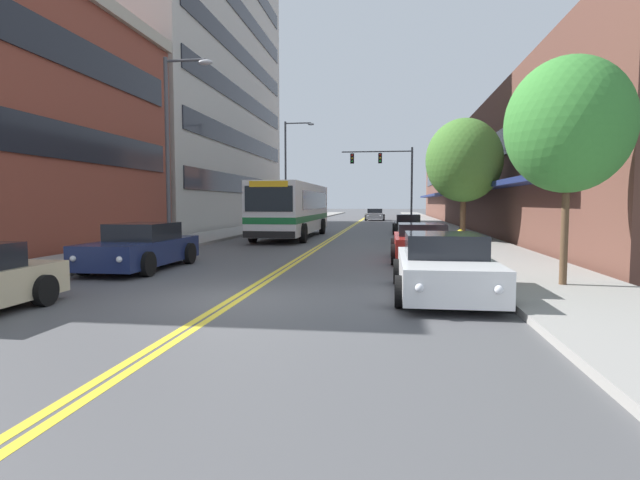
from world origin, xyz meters
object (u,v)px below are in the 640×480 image
(car_navy_parked_left_far, at_px, (141,248))
(street_lamp_left_far, at_px, (289,165))
(city_bus, at_px, (293,207))
(street_lamp_left_near, at_px, (174,139))
(car_charcoal_parked_left_near, at_px, (299,219))
(car_silver_moving_lead, at_px, (375,215))
(fire_hydrant, at_px, (460,240))
(street_tree_right_mid, at_px, (464,160))
(car_black_parked_right_mid, at_px, (408,225))
(car_red_parked_right_far, at_px, (422,243))
(car_white_parked_right_foreground, at_px, (444,267))
(street_tree_right_near, at_px, (568,125))
(traffic_signal_mast, at_px, (388,170))

(car_navy_parked_left_far, distance_m, street_lamp_left_far, 26.70)
(city_bus, relative_size, street_lamp_left_near, 1.58)
(car_charcoal_parked_left_near, distance_m, car_silver_moving_lead, 16.88)
(street_lamp_left_far, bearing_deg, car_charcoal_parked_left_near, 63.49)
(city_bus, xyz_separation_m, car_navy_parked_left_far, (-1.92, -14.55, -1.10))
(street_lamp_left_near, height_order, street_lamp_left_far, street_lamp_left_far)
(car_silver_moving_lead, height_order, street_lamp_left_far, street_lamp_left_far)
(fire_hydrant, bearing_deg, street_tree_right_mid, 80.87)
(car_charcoal_parked_left_near, bearing_deg, car_black_parked_right_mid, -43.88)
(car_silver_moving_lead, bearing_deg, street_lamp_left_near, -99.61)
(car_red_parked_right_far, xyz_separation_m, street_lamp_left_near, (-9.37, 0.67, 3.85))
(car_black_parked_right_mid, distance_m, street_tree_right_mid, 9.21)
(car_navy_parked_left_far, height_order, street_lamp_left_near, street_lamp_left_near)
(city_bus, relative_size, car_red_parked_right_far, 2.58)
(car_white_parked_right_foreground, bearing_deg, street_lamp_left_near, 142.30)
(car_navy_parked_left_far, relative_size, fire_hydrant, 5.76)
(car_charcoal_parked_left_near, distance_m, car_black_parked_right_mid, 12.23)
(street_lamp_left_near, bearing_deg, car_black_parked_right_mid, 57.59)
(car_black_parked_right_mid, bearing_deg, car_navy_parked_left_far, -114.68)
(street_tree_right_near, xyz_separation_m, street_tree_right_mid, (-0.40, 13.09, 0.31))
(street_lamp_left_near, bearing_deg, traffic_signal_mast, 73.61)
(traffic_signal_mast, bearing_deg, street_lamp_left_near, -106.39)
(car_red_parked_right_far, bearing_deg, car_white_parked_right_foreground, -89.51)
(street_lamp_left_near, distance_m, fire_hydrant, 11.78)
(car_white_parked_right_foreground, bearing_deg, street_tree_right_mid, 80.37)
(car_red_parked_right_far, bearing_deg, car_silver_moving_lead, 93.92)
(fire_hydrant, bearing_deg, car_black_parked_right_mid, 96.49)
(car_navy_parked_left_far, distance_m, traffic_signal_mast, 32.88)
(car_navy_parked_left_far, bearing_deg, car_charcoal_parked_left_near, 90.13)
(car_navy_parked_left_far, height_order, street_tree_right_mid, street_tree_right_mid)
(fire_hydrant, bearing_deg, street_tree_right_near, -81.39)
(traffic_signal_mast, distance_m, street_lamp_left_near, 28.80)
(street_lamp_left_near, bearing_deg, street_tree_right_mid, 29.67)
(car_charcoal_parked_left_near, height_order, street_tree_right_mid, street_tree_right_mid)
(traffic_signal_mast, relative_size, fire_hydrant, 8.37)
(car_white_parked_right_foreground, relative_size, car_black_parked_right_mid, 1.13)
(street_lamp_left_near, height_order, street_tree_right_near, street_lamp_left_near)
(car_black_parked_right_mid, bearing_deg, fire_hydrant, -83.51)
(car_black_parked_right_mid, relative_size, street_lamp_left_near, 0.56)
(fire_hydrant, bearing_deg, car_charcoal_parked_left_near, 115.39)
(car_charcoal_parked_left_near, distance_m, street_tree_right_mid, 20.35)
(city_bus, relative_size, car_navy_parked_left_far, 2.47)
(street_tree_right_mid, bearing_deg, car_navy_parked_left_far, -135.62)
(traffic_signal_mast, xyz_separation_m, street_lamp_left_far, (-8.06, -5.42, 0.12))
(traffic_signal_mast, bearing_deg, street_tree_right_mid, -80.02)
(car_black_parked_right_mid, distance_m, car_red_parked_right_far, 15.60)
(street_lamp_left_near, distance_m, street_lamp_left_far, 22.21)
(street_lamp_left_far, xyz_separation_m, street_tree_right_near, (12.14, -28.57, -1.36))
(car_navy_parked_left_far, bearing_deg, street_lamp_left_near, 100.02)
(car_charcoal_parked_left_near, bearing_deg, street_lamp_left_far, -116.51)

